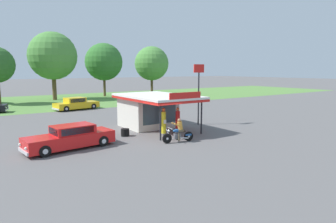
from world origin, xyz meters
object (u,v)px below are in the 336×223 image
Objects in this scene: gas_pump_nearside at (164,122)px; parked_car_second_row_spare at (148,98)px; featured_classic_sedan at (71,138)px; parked_car_back_row_far_left at (76,104)px; bystander_admiring_sedan at (126,101)px; roadside_pole_sign at (199,84)px; motorcycle_with_rider at (179,132)px; spare_tire_stack at (125,132)px; gas_pump_offside at (178,121)px.

gas_pump_nearside is 0.40× the size of parked_car_second_row_spare.
gas_pump_nearside is 0.35× the size of featured_classic_sedan.
parked_car_second_row_spare is (10.76, 1.19, 0.04)m from parked_car_back_row_far_left.
bystander_admiring_sedan is at bearing 53.55° from featured_classic_sedan.
roadside_pole_sign reaches higher than parked_car_back_row_far_left.
bystander_admiring_sedan is at bearing 74.39° from motorcycle_with_rider.
gas_pump_nearside is 2.89m from spare_tire_stack.
featured_classic_sedan is 3.39× the size of bystander_admiring_sedan.
roadside_pole_sign is 8.69× the size of spare_tire_stack.
gas_pump_nearside reaches higher than motorcycle_with_rider.
gas_pump_nearside is at bearing 0.47° from featured_classic_sedan.
roadside_pole_sign is at bearing -70.02° from parked_car_back_row_far_left.
roadside_pole_sign is at bearing 4.28° from spare_tire_stack.
parked_car_second_row_spare is (8.48, 18.67, -0.18)m from gas_pump_offside.
motorcycle_with_rider is at bearing -88.50° from parked_car_back_row_far_left.
gas_pump_nearside reaches higher than gas_pump_offside.
roadside_pole_sign reaches higher than spare_tire_stack.
featured_classic_sedan is (-8.12, -0.06, -0.21)m from gas_pump_offside.
spare_tire_stack is at bearing 163.58° from gas_pump_offside.
spare_tire_stack is at bearing 120.40° from motorcycle_with_rider.
roadside_pole_sign is (5.22, 4.17, 2.87)m from motorcycle_with_rider.
parked_car_back_row_far_left is at bearing -173.71° from parked_car_second_row_spare.
featured_classic_sedan is at bearing -126.45° from bystander_admiring_sedan.
parked_car_second_row_spare is at bearing 48.44° from featured_classic_sedan.
gas_pump_offside is at bearing 0.40° from featured_classic_sedan.
parked_car_second_row_spare is at bearing 73.53° from roadside_pole_sign.
motorcycle_with_rider is 19.97m from parked_car_back_row_far_left.
motorcycle_with_rider is (-0.46, -2.48, -0.25)m from gas_pump_nearside.
gas_pump_nearside is 0.89× the size of motorcycle_with_rider.
gas_pump_offside reaches higher than spare_tire_stack.
bystander_admiring_sedan is (11.32, 15.33, 0.20)m from featured_classic_sedan.
bystander_admiring_sedan is (5.48, -2.21, 0.20)m from parked_car_back_row_far_left.
roadside_pole_sign reaches higher than gas_pump_offside.
parked_car_back_row_far_left reaches higher than featured_classic_sedan.
spare_tire_stack is at bearing -116.62° from bystander_admiring_sedan.
motorcycle_with_rider is (-1.75, -2.48, -0.23)m from gas_pump_offside.
gas_pump_offside is at bearing 54.70° from motorcycle_with_rider.
bystander_admiring_sedan is (4.96, 17.75, 0.22)m from motorcycle_with_rider.
parked_car_back_row_far_left is at bearing 71.58° from featured_classic_sedan.
featured_classic_sedan is 25.03m from parked_car_second_row_spare.
gas_pump_offside is 0.39× the size of parked_car_second_row_spare.
roadside_pole_sign is (4.76, 1.69, 2.62)m from gas_pump_nearside.
bystander_admiring_sedan is (-5.28, -3.40, 0.17)m from parked_car_second_row_spare.
parked_car_back_row_far_left is 10.83m from parked_car_second_row_spare.
gas_pump_nearside is 3.30× the size of spare_tire_stack.
featured_classic_sedan is 18.49m from parked_car_back_row_far_left.
gas_pump_offside is 4.68m from roadside_pole_sign.
parked_car_second_row_spare is (10.24, 21.15, 0.05)m from motorcycle_with_rider.
parked_car_second_row_spare is 17.93m from roadside_pole_sign.
parked_car_second_row_spare is 2.97× the size of bystander_admiring_sedan.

